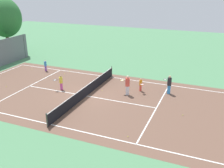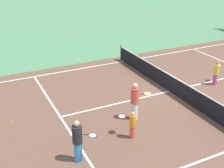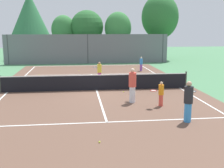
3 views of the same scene
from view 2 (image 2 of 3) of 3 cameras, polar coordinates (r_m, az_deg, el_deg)
ground_plane at (r=17.10m, az=10.99°, el=-1.40°), size 80.00×80.00×0.00m
court_surface at (r=17.10m, az=10.99°, el=-1.39°), size 13.00×25.00×0.01m
tennis_net at (r=16.89m, az=11.13°, el=0.16°), size 11.90×0.10×1.10m
player_1 at (r=18.37m, az=19.37°, el=2.06°), size 0.68×0.85×1.46m
player_2 at (r=13.76m, az=4.42°, el=-3.26°), size 0.56×0.98×1.84m
player_3 at (r=12.55m, az=3.86°, el=-7.73°), size 0.83×0.61×1.26m
player_4 at (r=11.20m, az=-6.60°, el=-10.78°), size 0.77×0.89×1.76m
tennis_ball_3 at (r=14.59m, az=-18.67°, el=-7.00°), size 0.07×0.07×0.07m
tennis_ball_5 at (r=15.52m, az=12.19°, el=-4.20°), size 0.07×0.07×0.07m
tennis_ball_6 at (r=24.13m, az=17.17°, el=5.76°), size 0.07×0.07×0.07m
tennis_ball_7 at (r=18.94m, az=-12.12°, el=1.23°), size 0.07×0.07×0.07m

